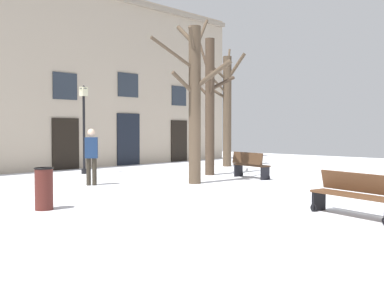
{
  "coord_description": "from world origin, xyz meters",
  "views": [
    {
      "loc": [
        -10.24,
        -7.8,
        1.76
      ],
      "look_at": [
        0.0,
        1.93,
        1.29
      ],
      "focal_mm": 42.33,
      "sensor_mm": 36.0,
      "label": 1
    }
  ],
  "objects_px": {
    "litter_bin": "(44,188)",
    "person_strolling": "(91,154)",
    "tree_center": "(195,98)",
    "bench_near_lamp": "(354,194)",
    "streetlamp": "(84,119)",
    "tree_near_facade": "(210,104)",
    "tree_left_of_center": "(227,107)",
    "bench_far_corner": "(250,165)"
  },
  "relations": [
    {
      "from": "tree_center",
      "to": "bench_near_lamp",
      "type": "height_order",
      "value": "tree_center"
    },
    {
      "from": "bench_near_lamp",
      "to": "streetlamp",
      "type": "bearing_deg",
      "value": -173.06
    },
    {
      "from": "streetlamp",
      "to": "litter_bin",
      "type": "xyz_separation_m",
      "value": [
        -5.03,
        -6.16,
        -1.67
      ]
    },
    {
      "from": "tree_center",
      "to": "tree_left_of_center",
      "type": "height_order",
      "value": "tree_left_of_center"
    },
    {
      "from": "bench_far_corner",
      "to": "tree_center",
      "type": "bearing_deg",
      "value": 92.38
    },
    {
      "from": "tree_left_of_center",
      "to": "streetlamp",
      "type": "xyz_separation_m",
      "value": [
        -6.64,
        1.8,
        -0.64
      ]
    },
    {
      "from": "tree_near_facade",
      "to": "tree_left_of_center",
      "type": "relative_size",
      "value": 0.93
    },
    {
      "from": "bench_far_corner",
      "to": "person_strolling",
      "type": "xyz_separation_m",
      "value": [
        -5.05,
        2.39,
        0.51
      ]
    },
    {
      "from": "tree_center",
      "to": "bench_far_corner",
      "type": "xyz_separation_m",
      "value": [
        2.49,
        -0.38,
        -2.28
      ]
    },
    {
      "from": "tree_center",
      "to": "tree_near_facade",
      "type": "relative_size",
      "value": 1.05
    },
    {
      "from": "tree_near_facade",
      "to": "streetlamp",
      "type": "relative_size",
      "value": 1.53
    },
    {
      "from": "tree_left_of_center",
      "to": "person_strolling",
      "type": "xyz_separation_m",
      "value": [
        -8.51,
        -1.49,
        -1.78
      ]
    },
    {
      "from": "tree_near_facade",
      "to": "person_strolling",
      "type": "distance_m",
      "value": 5.28
    },
    {
      "from": "tree_center",
      "to": "litter_bin",
      "type": "xyz_separation_m",
      "value": [
        -5.72,
        -0.87,
        -2.29
      ]
    },
    {
      "from": "tree_near_facade",
      "to": "bench_near_lamp",
      "type": "relative_size",
      "value": 2.8
    },
    {
      "from": "tree_center",
      "to": "tree_near_facade",
      "type": "height_order",
      "value": "tree_center"
    },
    {
      "from": "streetlamp",
      "to": "person_strolling",
      "type": "xyz_separation_m",
      "value": [
        -1.87,
        -3.28,
        -1.15
      ]
    },
    {
      "from": "tree_near_facade",
      "to": "litter_bin",
      "type": "relative_size",
      "value": 5.73
    },
    {
      "from": "bench_far_corner",
      "to": "person_strolling",
      "type": "relative_size",
      "value": 0.9
    },
    {
      "from": "tree_center",
      "to": "streetlamp",
      "type": "height_order",
      "value": "tree_center"
    },
    {
      "from": "tree_center",
      "to": "litter_bin",
      "type": "bearing_deg",
      "value": -171.33
    },
    {
      "from": "tree_near_facade",
      "to": "tree_left_of_center",
      "type": "xyz_separation_m",
      "value": [
        3.55,
        2.05,
        0.06
      ]
    },
    {
      "from": "streetlamp",
      "to": "tree_near_facade",
      "type": "bearing_deg",
      "value": -51.22
    },
    {
      "from": "bench_far_corner",
      "to": "bench_near_lamp",
      "type": "bearing_deg",
      "value": 154.0
    },
    {
      "from": "streetlamp",
      "to": "person_strolling",
      "type": "height_order",
      "value": "streetlamp"
    },
    {
      "from": "tree_near_facade",
      "to": "bench_near_lamp",
      "type": "xyz_separation_m",
      "value": [
        -4.24,
        -7.56,
        -2.24
      ]
    },
    {
      "from": "tree_left_of_center",
      "to": "tree_center",
      "type": "bearing_deg",
      "value": -149.55
    },
    {
      "from": "litter_bin",
      "to": "person_strolling",
      "type": "height_order",
      "value": "person_strolling"
    },
    {
      "from": "person_strolling",
      "to": "tree_center",
      "type": "bearing_deg",
      "value": -176.1
    },
    {
      "from": "tree_left_of_center",
      "to": "person_strolling",
      "type": "relative_size",
      "value": 3.22
    },
    {
      "from": "tree_left_of_center",
      "to": "bench_far_corner",
      "type": "xyz_separation_m",
      "value": [
        -3.45,
        -3.87,
        -2.29
      ]
    },
    {
      "from": "tree_left_of_center",
      "to": "streetlamp",
      "type": "distance_m",
      "value": 6.9
    },
    {
      "from": "tree_center",
      "to": "litter_bin",
      "type": "height_order",
      "value": "tree_center"
    },
    {
      "from": "tree_center",
      "to": "bench_near_lamp",
      "type": "relative_size",
      "value": 2.94
    },
    {
      "from": "streetlamp",
      "to": "person_strolling",
      "type": "bearing_deg",
      "value": -119.68
    },
    {
      "from": "litter_bin",
      "to": "bench_near_lamp",
      "type": "bearing_deg",
      "value": -53.49
    },
    {
      "from": "tree_center",
      "to": "person_strolling",
      "type": "xyz_separation_m",
      "value": [
        -2.56,
        2.01,
        -1.77
      ]
    },
    {
      "from": "streetlamp",
      "to": "bench_far_corner",
      "type": "distance_m",
      "value": 6.71
    },
    {
      "from": "tree_left_of_center",
      "to": "litter_bin",
      "type": "distance_m",
      "value": 12.67
    },
    {
      "from": "litter_bin",
      "to": "bench_near_lamp",
      "type": "relative_size",
      "value": 0.49
    },
    {
      "from": "person_strolling",
      "to": "tree_left_of_center",
      "type": "bearing_deg",
      "value": -128.13
    },
    {
      "from": "tree_near_facade",
      "to": "streetlamp",
      "type": "bearing_deg",
      "value": 128.78
    }
  ]
}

